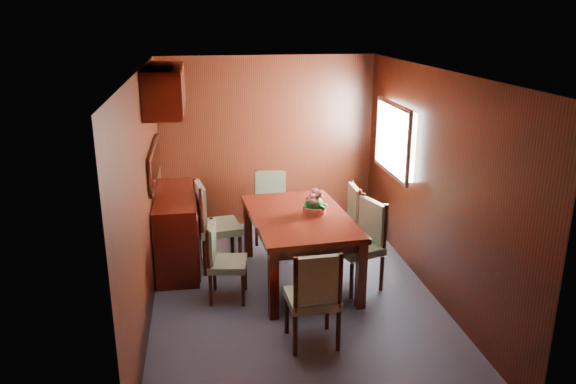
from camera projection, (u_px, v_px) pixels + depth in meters
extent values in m
plane|color=#404657|center=(294.00, 295.00, 6.12)|extent=(4.50, 4.50, 0.00)
cube|color=black|center=(144.00, 197.00, 5.54)|extent=(0.02, 4.50, 2.40)
cube|color=black|center=(433.00, 184.00, 5.98)|extent=(0.02, 4.50, 2.40)
cube|color=black|center=(268.00, 142.00, 7.88)|extent=(3.00, 0.02, 2.40)
cube|color=black|center=(351.00, 293.00, 3.64)|extent=(3.00, 0.02, 2.40)
cube|color=black|center=(295.00, 71.00, 5.39)|extent=(3.00, 4.50, 0.02)
cube|color=white|center=(397.00, 139.00, 6.94)|extent=(0.14, 1.10, 0.80)
cube|color=#B2B2B7|center=(392.00, 139.00, 6.92)|extent=(0.04, 1.20, 0.90)
cube|color=black|center=(154.00, 164.00, 6.46)|extent=(0.03, 1.36, 0.41)
cube|color=silver|center=(156.00, 163.00, 6.46)|extent=(0.01, 1.30, 0.35)
cube|color=black|center=(164.00, 89.00, 6.23)|extent=(0.40, 1.40, 0.50)
cube|color=black|center=(178.00, 230.00, 6.74)|extent=(0.48, 1.40, 0.90)
cube|color=black|center=(273.00, 285.00, 5.55)|extent=(0.10, 0.10, 0.73)
cube|color=black|center=(361.00, 276.00, 5.75)|extent=(0.10, 0.10, 0.73)
cube|color=black|center=(248.00, 229.00, 6.99)|extent=(0.10, 0.10, 0.73)
cube|color=black|center=(319.00, 223.00, 7.19)|extent=(0.10, 0.10, 0.73)
cube|color=black|center=(299.00, 224.00, 6.28)|extent=(1.05, 1.63, 0.11)
cube|color=black|center=(299.00, 217.00, 6.25)|extent=(1.18, 1.77, 0.06)
cylinder|color=black|center=(215.00, 276.00, 6.18)|extent=(0.04, 0.04, 0.35)
cylinder|color=black|center=(211.00, 291.00, 5.84)|extent=(0.04, 0.04, 0.35)
cylinder|color=black|center=(245.00, 276.00, 6.18)|extent=(0.04, 0.04, 0.35)
cylinder|color=black|center=(243.00, 291.00, 5.84)|extent=(0.04, 0.04, 0.35)
cube|color=slate|center=(228.00, 264.00, 5.94)|extent=(0.44, 0.46, 0.07)
cylinder|color=black|center=(212.00, 237.00, 6.04)|extent=(0.04, 0.04, 0.46)
cylinder|color=black|center=(208.00, 251.00, 5.70)|extent=(0.04, 0.04, 0.46)
cube|color=slate|center=(212.00, 242.00, 5.86)|extent=(0.11, 0.38, 0.39)
cylinder|color=black|center=(199.00, 244.00, 6.92)|extent=(0.05, 0.05, 0.43)
cylinder|color=black|center=(205.00, 258.00, 6.51)|extent=(0.05, 0.05, 0.43)
cylinder|color=black|center=(232.00, 240.00, 7.04)|extent=(0.05, 0.05, 0.43)
cylinder|color=black|center=(240.00, 254.00, 6.64)|extent=(0.05, 0.05, 0.43)
cube|color=slate|center=(218.00, 227.00, 6.69)|extent=(0.56, 0.58, 0.09)
cylinder|color=black|center=(196.00, 201.00, 6.74)|extent=(0.05, 0.05, 0.57)
cylinder|color=black|center=(202.00, 212.00, 6.34)|extent=(0.05, 0.05, 0.57)
cube|color=slate|center=(200.00, 204.00, 6.54)|extent=(0.14, 0.47, 0.49)
cylinder|color=black|center=(382.00, 273.00, 6.16)|extent=(0.05, 0.05, 0.41)
cylinder|color=black|center=(360.00, 259.00, 6.52)|extent=(0.05, 0.05, 0.41)
cylinder|color=black|center=(351.00, 281.00, 5.99)|extent=(0.05, 0.05, 0.41)
cylinder|color=black|center=(331.00, 266.00, 6.35)|extent=(0.05, 0.05, 0.41)
cube|color=slate|center=(357.00, 248.00, 6.18)|extent=(0.58, 0.60, 0.08)
cylinder|color=black|center=(385.00, 228.00, 6.01)|extent=(0.05, 0.05, 0.54)
cylinder|color=black|center=(363.00, 216.00, 6.36)|extent=(0.05, 0.05, 0.54)
cube|color=slate|center=(372.00, 220.00, 6.17)|extent=(0.20, 0.43, 0.46)
cylinder|color=black|center=(357.00, 249.00, 6.84)|extent=(0.04, 0.04, 0.38)
cylinder|color=black|center=(349.00, 237.00, 7.21)|extent=(0.04, 0.04, 0.38)
cylinder|color=black|center=(327.00, 251.00, 6.79)|extent=(0.04, 0.04, 0.38)
cylinder|color=black|center=(321.00, 238.00, 7.16)|extent=(0.04, 0.04, 0.38)
cube|color=slate|center=(339.00, 225.00, 6.92)|extent=(0.44, 0.46, 0.08)
cylinder|color=black|center=(360.00, 210.00, 6.69)|extent=(0.04, 0.04, 0.51)
cylinder|color=black|center=(351.00, 200.00, 7.06)|extent=(0.04, 0.04, 0.51)
cube|color=slate|center=(354.00, 203.00, 6.86)|extent=(0.06, 0.41, 0.43)
cylinder|color=black|center=(295.00, 336.00, 4.98)|extent=(0.04, 0.04, 0.39)
cylinder|color=black|center=(338.00, 332.00, 5.06)|extent=(0.04, 0.04, 0.39)
cylinder|color=black|center=(287.00, 315.00, 5.33)|extent=(0.04, 0.04, 0.39)
cylinder|color=black|center=(327.00, 311.00, 5.41)|extent=(0.04, 0.04, 0.39)
cube|color=slate|center=(312.00, 299.00, 5.12)|extent=(0.48, 0.46, 0.08)
cylinder|color=black|center=(296.00, 285.00, 4.82)|extent=(0.04, 0.04, 0.52)
cylinder|color=black|center=(340.00, 281.00, 4.89)|extent=(0.04, 0.04, 0.52)
cube|color=slate|center=(318.00, 280.00, 4.87)|extent=(0.42, 0.08, 0.44)
cylinder|color=black|center=(285.00, 222.00, 7.73)|extent=(0.04, 0.04, 0.38)
cylinder|color=black|center=(257.00, 222.00, 7.71)|extent=(0.04, 0.04, 0.38)
cylinder|color=black|center=(286.00, 232.00, 7.38)|extent=(0.04, 0.04, 0.38)
cylinder|color=black|center=(257.00, 232.00, 7.36)|extent=(0.04, 0.04, 0.38)
cube|color=slate|center=(271.00, 210.00, 7.47)|extent=(0.49, 0.47, 0.08)
cylinder|color=black|center=(285.00, 187.00, 7.59)|extent=(0.04, 0.04, 0.50)
cylinder|color=black|center=(256.00, 188.00, 7.57)|extent=(0.04, 0.04, 0.50)
cube|color=slate|center=(270.00, 186.00, 7.56)|extent=(0.41, 0.10, 0.43)
cylinder|color=#C4513B|center=(315.00, 210.00, 6.28)|extent=(0.26, 0.26, 0.08)
sphere|color=#184919|center=(315.00, 205.00, 6.26)|extent=(0.20, 0.20, 0.20)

